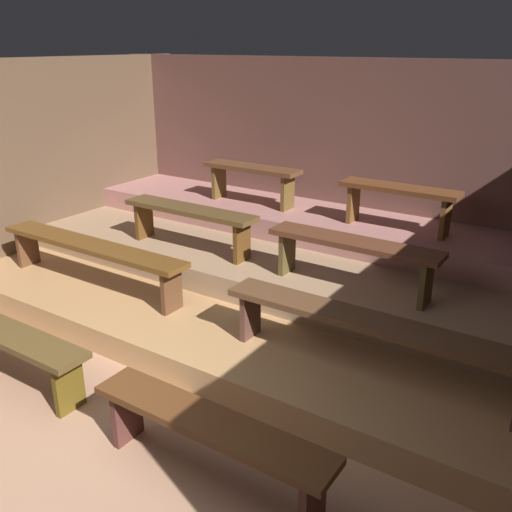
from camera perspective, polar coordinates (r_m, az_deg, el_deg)
ground at (r=5.52m, az=-2.13°, el=-7.85°), size 6.86×5.35×0.08m
wall_back at (r=6.98m, az=8.90°, el=9.17°), size 6.86×0.06×2.45m
wall_left at (r=7.22m, az=-22.72°, el=8.19°), size 0.06×5.35×2.45m
platform_lower at (r=5.90m, az=1.32°, el=-4.07°), size 6.06×3.32×0.25m
platform_middle at (r=6.24m, az=4.01°, el=-0.25°), size 6.06×2.23×0.25m
platform_upper at (r=6.63m, az=6.50°, el=3.21°), size 6.06×1.09×0.25m
bench_floor_left at (r=4.98m, az=-23.94°, el=-7.76°), size 1.69×0.31×0.47m
bench_floor_right at (r=3.63m, az=-4.76°, el=-17.26°), size 1.69×0.31×0.47m
bench_lower_left at (r=5.94m, az=-16.37°, el=0.57°), size 2.37×0.31×0.47m
bench_lower_right at (r=4.26m, az=11.49°, el=-7.18°), size 2.37×0.31×0.47m
bench_middle_left at (r=6.08m, az=-6.75°, el=4.06°), size 1.60×0.31×0.47m
bench_middle_right at (r=5.12m, az=9.79°, el=0.64°), size 1.60×0.31×0.47m
bench_upper_left at (r=6.91m, az=-0.42°, el=8.25°), size 1.25×0.31×0.47m
bench_upper_right at (r=6.11m, az=14.25°, el=5.90°), size 1.25×0.31×0.47m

